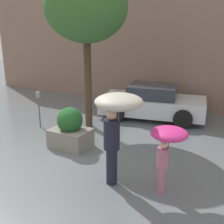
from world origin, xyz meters
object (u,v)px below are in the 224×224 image
at_px(person_adult, 117,115).
at_px(person_child, 167,142).
at_px(planter_box, 70,130).
at_px(parking_meter, 39,102).
at_px(parked_car_near, 153,103).
at_px(street_tree, 86,8).

bearing_deg(person_adult, person_child, 3.88).
bearing_deg(planter_box, parking_meter, 156.48).
distance_m(person_adult, parked_car_near, 5.16).
xyz_separation_m(planter_box, street_tree, (-0.52, 1.76, 3.45)).
bearing_deg(person_child, parking_meter, 149.43).
height_order(parked_car_near, parking_meter, parked_car_near).
relative_size(person_adult, person_child, 1.41).
bearing_deg(person_adult, planter_box, 145.16).
relative_size(person_child, parking_meter, 1.17).
bearing_deg(person_adult, parked_car_near, 95.44).
distance_m(person_child, parked_car_near, 5.23).
relative_size(planter_box, person_child, 0.82).
xyz_separation_m(planter_box, parking_meter, (-2.00, 0.87, 0.38)).
bearing_deg(person_child, planter_box, 152.21).
xyz_separation_m(planter_box, person_adult, (2.13, -1.15, 1.10)).
height_order(person_child, parked_car_near, person_child).
distance_m(parked_car_near, street_tree, 4.26).
bearing_deg(planter_box, person_child, -16.49).
relative_size(planter_box, street_tree, 0.24).
bearing_deg(parking_meter, street_tree, 30.91).
bearing_deg(parked_car_near, street_tree, 130.42).
xyz_separation_m(planter_box, person_child, (3.20, -0.95, 0.66)).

